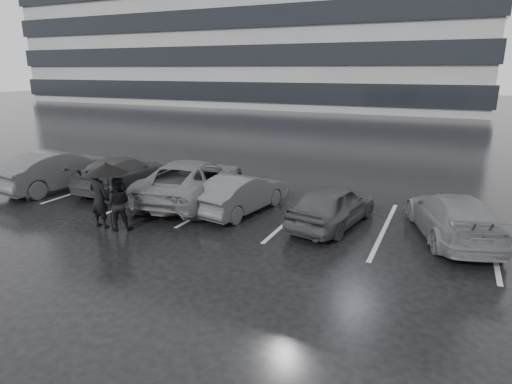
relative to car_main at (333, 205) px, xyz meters
The scene contains 11 objects.
ground 2.96m from the car_main, 131.55° to the right, with size 160.00×160.00×0.00m, color black.
car_main is the anchor object (origin of this frame).
car_west_a 3.02m from the car_main, behind, with size 1.31×3.74×1.23m, color #2A2A2C.
car_west_b 5.15m from the car_main, behind, with size 2.46×5.33×1.48m, color #48484A.
car_west_c 8.48m from the car_main, behind, with size 1.76×4.32×1.25m, color black.
car_west_d 10.73m from the car_main, behind, with size 1.59×4.55×1.50m, color #2A2A2C.
car_east 3.27m from the car_main, ahead, with size 1.74×4.28×1.24m, color #48484A.
pedestrian_left 6.83m from the car_main, 154.14° to the right, with size 0.65×0.42×1.77m, color black.
pedestrian_right 6.24m from the car_main, 152.14° to the right, with size 0.76×0.59×1.56m, color black.
umbrella 6.60m from the car_main, 153.31° to the right, with size 1.16×1.16×1.97m.
stall_stripes 2.81m from the car_main, behind, with size 19.72×5.00×0.00m.
Camera 1 is at (4.87, -9.70, 4.49)m, focal length 30.00 mm.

